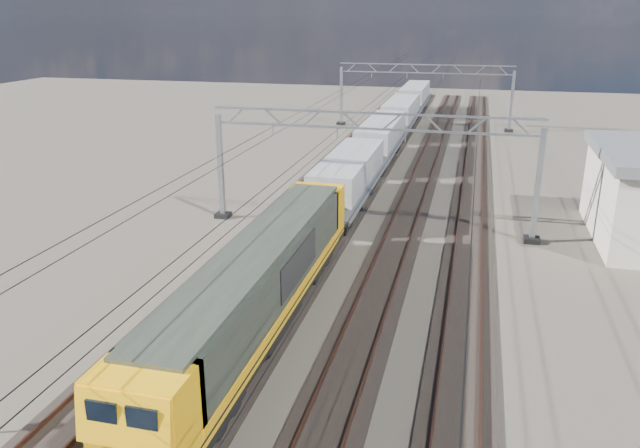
% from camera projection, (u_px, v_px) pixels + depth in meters
% --- Properties ---
extents(ground, '(160.00, 160.00, 0.00)m').
position_uv_depth(ground, '(356.00, 252.00, 34.38)').
color(ground, '#2B2420').
rests_on(ground, ground).
extents(track_outer_west, '(2.60, 140.00, 0.30)m').
position_uv_depth(track_outer_west, '(253.00, 242.00, 35.73)').
color(track_outer_west, black).
rests_on(track_outer_west, ground).
extents(track_loco, '(2.60, 140.00, 0.30)m').
position_uv_depth(track_loco, '(321.00, 248.00, 34.81)').
color(track_loco, black).
rests_on(track_loco, ground).
extents(track_inner_east, '(2.60, 140.00, 0.30)m').
position_uv_depth(track_inner_east, '(392.00, 254.00, 33.90)').
color(track_inner_east, black).
rests_on(track_inner_east, ground).
extents(track_outer_east, '(2.60, 140.00, 0.30)m').
position_uv_depth(track_outer_east, '(467.00, 261.00, 32.98)').
color(track_outer_east, black).
rests_on(track_outer_east, ground).
extents(catenary_gantry_mid, '(19.90, 0.90, 7.11)m').
position_uv_depth(catenary_gantry_mid, '(370.00, 167.00, 36.79)').
color(catenary_gantry_mid, '#8D949A').
rests_on(catenary_gantry_mid, ground).
extents(catenary_gantry_far, '(19.90, 0.90, 7.11)m').
position_uv_depth(catenary_gantry_far, '(424.00, 93.00, 69.86)').
color(catenary_gantry_far, '#8D949A').
rests_on(catenary_gantry_far, ground).
extents(overhead_wires, '(12.03, 140.00, 0.53)m').
position_uv_depth(overhead_wires, '(381.00, 124.00, 39.87)').
color(overhead_wires, black).
rests_on(overhead_wires, ground).
extents(locomotive, '(2.76, 21.10, 3.62)m').
position_uv_depth(locomotive, '(260.00, 283.00, 24.82)').
color(locomotive, black).
rests_on(locomotive, ground).
extents(hopper_wagon_lead, '(3.38, 13.00, 3.25)m').
position_uv_depth(hopper_wagon_lead, '(349.00, 177.00, 41.11)').
color(hopper_wagon_lead, black).
rests_on(hopper_wagon_lead, ground).
extents(hopper_wagon_mid, '(3.38, 13.00, 3.25)m').
position_uv_depth(hopper_wagon_mid, '(381.00, 137.00, 54.15)').
color(hopper_wagon_mid, black).
rests_on(hopper_wagon_mid, ground).
extents(hopper_wagon_third, '(3.38, 13.00, 3.25)m').
position_uv_depth(hopper_wagon_third, '(401.00, 113.00, 67.19)').
color(hopper_wagon_third, black).
rests_on(hopper_wagon_third, ground).
extents(hopper_wagon_fourth, '(3.38, 13.00, 3.25)m').
position_uv_depth(hopper_wagon_fourth, '(415.00, 97.00, 80.23)').
color(hopper_wagon_fourth, black).
rests_on(hopper_wagon_fourth, ground).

